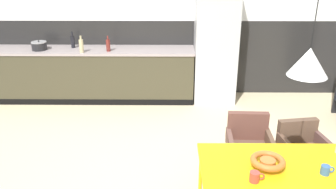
% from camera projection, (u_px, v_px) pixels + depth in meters
% --- Properties ---
extents(back_wall_splashback_dark, '(7.06, 0.12, 1.34)m').
position_uv_depth(back_wall_splashback_dark, '(175.00, 57.00, 6.49)').
color(back_wall_splashback_dark, black).
rests_on(back_wall_splashback_dark, ground).
extents(kitchen_counter, '(3.71, 0.63, 0.91)m').
position_uv_depth(kitchen_counter, '(88.00, 74.00, 6.25)').
color(kitchen_counter, '#3D3928').
rests_on(kitchen_counter, ground).
extents(refrigerator_column, '(0.70, 0.60, 2.06)m').
position_uv_depth(refrigerator_column, '(216.00, 42.00, 6.01)').
color(refrigerator_column, '#ADAFB2').
rests_on(refrigerator_column, ground).
extents(dining_table, '(1.63, 0.81, 0.73)m').
position_uv_depth(dining_table, '(293.00, 171.00, 3.11)').
color(dining_table, gold).
rests_on(dining_table, ground).
extents(armchair_corner_seat, '(0.51, 0.49, 0.78)m').
position_uv_depth(armchair_corner_seat, '(249.00, 139.00, 3.98)').
color(armchair_corner_seat, brown).
rests_on(armchair_corner_seat, ground).
extents(armchair_by_stool, '(0.55, 0.54, 0.71)m').
position_uv_depth(armchair_by_stool, '(302.00, 144.00, 3.95)').
color(armchair_by_stool, brown).
rests_on(armchair_by_stool, ground).
extents(fruit_bowl, '(0.30, 0.30, 0.10)m').
position_uv_depth(fruit_bowl, '(268.00, 162.00, 3.06)').
color(fruit_bowl, '#B2662D').
rests_on(fruit_bowl, dining_table).
extents(mug_wide_latte, '(0.12, 0.08, 0.09)m').
position_uv_depth(mug_wide_latte, '(255.00, 177.00, 2.88)').
color(mug_wide_latte, '#B23D33').
rests_on(mug_wide_latte, dining_table).
extents(mug_white_ceramic, '(0.12, 0.08, 0.08)m').
position_uv_depth(mug_white_ceramic, '(326.00, 170.00, 2.98)').
color(mug_white_ceramic, '#335B93').
rests_on(mug_white_ceramic, dining_table).
extents(cooking_pot, '(0.25, 0.25, 0.16)m').
position_uv_depth(cooking_pot, '(39.00, 46.00, 6.00)').
color(cooking_pot, black).
rests_on(cooking_pot, kitchen_counter).
extents(bottle_wine_green, '(0.07, 0.07, 0.28)m').
position_uv_depth(bottle_wine_green, '(81.00, 46.00, 5.83)').
color(bottle_wine_green, tan).
rests_on(bottle_wine_green, kitchen_counter).
extents(bottle_spice_small, '(0.07, 0.07, 0.28)m').
position_uv_depth(bottle_spice_small, '(73.00, 41.00, 6.12)').
color(bottle_spice_small, black).
rests_on(bottle_spice_small, kitchen_counter).
extents(bottle_oil_tall, '(0.07, 0.07, 0.26)m').
position_uv_depth(bottle_oil_tall, '(108.00, 45.00, 5.91)').
color(bottle_oil_tall, maroon).
rests_on(bottle_oil_tall, kitchen_counter).
extents(pendant_lamp_over_table_near, '(0.31, 0.31, 1.07)m').
position_uv_depth(pendant_lamp_over_table_near, '(309.00, 62.00, 2.76)').
color(pendant_lamp_over_table_near, black).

